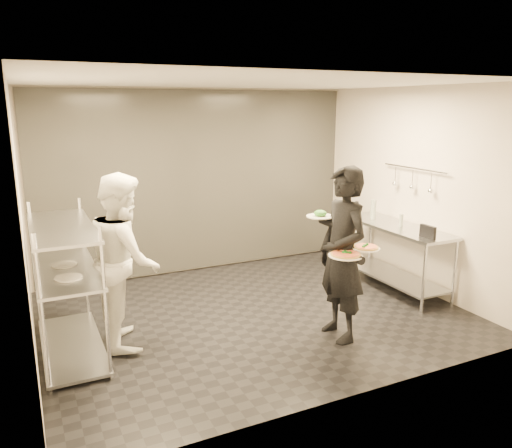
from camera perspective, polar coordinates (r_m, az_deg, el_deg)
name	(u,v)px	position (r m, az deg, el deg)	size (l,w,h in m)	color
room_shell	(218,190)	(6.98, -4.35, 3.95)	(5.00, 4.00, 2.80)	black
pass_rack	(66,282)	(5.55, -20.85, -6.20)	(0.60, 1.60, 1.50)	silver
prep_counter	(395,246)	(7.27, 15.55, -2.39)	(0.60, 1.80, 0.92)	silver
utensil_rail	(413,179)	(7.24, 17.50, 4.89)	(0.07, 1.20, 0.31)	silver
waiter	(342,255)	(5.51, 9.84, -3.46)	(0.70, 0.46, 1.93)	black
chef	(125,259)	(5.54, -14.79, -3.94)	(0.91, 0.71, 1.87)	white
pizza_plate_near	(346,255)	(5.26, 10.21, -3.47)	(0.36, 0.36, 0.05)	silver
pizza_plate_far	(366,247)	(5.43, 12.46, -2.63)	(0.30, 0.30, 0.05)	silver
salad_plate	(320,215)	(5.57, 7.35, 1.05)	(0.31, 0.31, 0.07)	silver
pos_monitor	(428,232)	(6.59, 19.04, -0.86)	(0.05, 0.23, 0.17)	black
bottle_green	(373,210)	(7.47, 13.25, 1.62)	(0.08, 0.08, 0.28)	gray
bottle_clear	(401,220)	(7.12, 16.25, 0.41)	(0.05, 0.05, 0.17)	gray
bottle_dark	(356,208)	(7.73, 11.41, 1.81)	(0.06, 0.06, 0.20)	black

